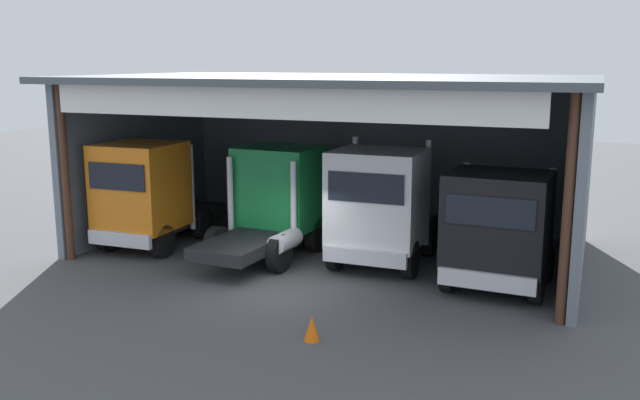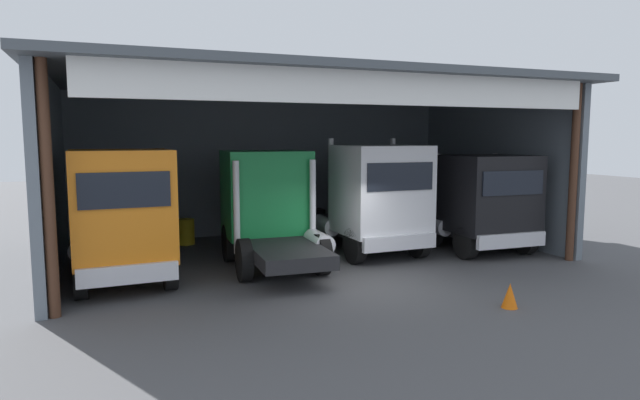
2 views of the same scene
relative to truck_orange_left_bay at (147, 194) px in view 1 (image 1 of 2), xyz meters
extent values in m
plane|color=#4C4C4F|center=(5.70, -2.16, -1.80)|extent=(80.00, 80.00, 0.00)
cube|color=slate|center=(5.70, 6.28, 0.88)|extent=(14.82, 0.24, 5.36)
cube|color=slate|center=(-1.70, 2.06, 0.88)|extent=(0.24, 8.44, 5.36)
cube|color=slate|center=(13.11, 2.06, 0.88)|extent=(0.24, 8.44, 5.36)
cube|color=#474E55|center=(5.70, 1.67, 3.66)|extent=(15.42, 9.22, 0.20)
cylinder|color=#4C2D1E|center=(-1.45, -2.01, 0.88)|extent=(0.24, 0.24, 5.36)
cylinder|color=#4C2D1E|center=(12.86, -2.01, 0.88)|extent=(0.24, 0.24, 5.36)
cube|color=white|center=(5.70, -2.47, 3.21)|extent=(13.33, 0.12, 0.90)
cube|color=orange|center=(0.03, -0.34, 0.32)|extent=(2.38, 2.38, 2.71)
cube|color=black|center=(0.05, -1.52, 0.79)|extent=(1.99, 0.10, 0.81)
cube|color=silver|center=(0.05, -1.55, -1.14)|extent=(2.22, 0.21, 0.44)
cube|color=#232326|center=(-0.02, 1.72, -1.11)|extent=(1.83, 3.78, 0.36)
cylinder|color=silver|center=(1.05, 1.00, 0.12)|extent=(0.18, 0.18, 2.81)
cylinder|color=silver|center=(-1.05, 0.96, 0.12)|extent=(0.18, 0.18, 2.81)
cylinder|color=silver|center=(-1.06, 1.40, -0.99)|extent=(0.59, 1.21, 0.56)
cylinder|color=black|center=(1.05, -0.78, -1.29)|extent=(0.32, 1.04, 1.03)
cylinder|color=black|center=(-0.98, -0.82, -1.29)|extent=(0.32, 1.04, 1.03)
cylinder|color=black|center=(1.00, 1.74, -1.29)|extent=(0.32, 1.04, 1.03)
cylinder|color=black|center=(-1.03, 1.70, -1.29)|extent=(0.32, 1.04, 1.03)
cube|color=#197F3D|center=(4.14, 1.27, 0.29)|extent=(2.56, 2.21, 2.55)
cube|color=black|center=(4.20, 2.33, 0.74)|extent=(2.07, 0.18, 0.77)
cube|color=silver|center=(4.21, 2.36, -1.08)|extent=(2.32, 0.29, 0.44)
cube|color=#232326|center=(4.03, -0.76, -1.05)|extent=(2.04, 3.80, 0.36)
cylinder|color=silver|center=(2.98, 0.15, 0.05)|extent=(0.18, 0.18, 2.57)
cylinder|color=silver|center=(5.17, 0.03, 0.05)|extent=(0.18, 0.18, 2.57)
cylinder|color=silver|center=(5.14, -0.52, -0.93)|extent=(0.63, 1.23, 0.56)
cylinder|color=black|center=(3.10, 1.75, -1.23)|extent=(0.37, 1.15, 1.14)
cylinder|color=black|center=(5.24, 1.63, -1.23)|extent=(0.37, 1.15, 1.14)
cylinder|color=black|center=(2.96, -0.70, -1.23)|extent=(0.37, 1.15, 1.14)
cylinder|color=black|center=(5.09, -0.82, -1.23)|extent=(0.37, 1.15, 1.14)
cube|color=white|center=(7.62, 0.49, 0.36)|extent=(2.54, 2.30, 2.73)
cube|color=black|center=(7.63, -0.68, 0.83)|extent=(2.15, 0.07, 0.82)
cube|color=silver|center=(7.63, -0.71, -1.11)|extent=(2.41, 0.17, 0.44)
cube|color=#232326|center=(7.61, 2.52, -1.08)|extent=(1.92, 3.71, 0.36)
cylinder|color=silver|center=(8.76, 1.79, 0.34)|extent=(0.18, 0.18, 3.19)
cylinder|color=silver|center=(6.48, 1.77, 0.34)|extent=(0.18, 0.18, 3.19)
cylinder|color=silver|center=(6.47, 2.21, -0.96)|extent=(0.57, 1.20, 0.56)
cylinder|color=black|center=(8.74, 0.03, -1.26)|extent=(0.31, 1.09, 1.09)
cylinder|color=black|center=(6.51, 0.02, -1.26)|extent=(0.31, 1.09, 1.09)
cylinder|color=black|center=(8.73, 2.53, -1.26)|extent=(0.31, 1.09, 1.09)
cylinder|color=black|center=(6.50, 2.51, -1.26)|extent=(0.31, 1.09, 1.09)
cube|color=black|center=(11.12, -0.31, 0.17)|extent=(2.65, 2.37, 2.45)
cube|color=black|center=(11.07, -1.46, 0.60)|extent=(2.17, 0.16, 0.73)
cube|color=silver|center=(11.06, -1.49, -1.15)|extent=(2.43, 0.27, 0.44)
cube|color=#232326|center=(11.19, 1.24, -1.12)|extent=(2.04, 2.91, 0.36)
cylinder|color=silver|center=(12.32, 0.92, 0.06)|extent=(0.18, 0.18, 2.72)
cylinder|color=silver|center=(10.03, 1.02, 0.06)|extent=(0.18, 0.18, 2.72)
cylinder|color=silver|center=(10.03, 1.00, -1.00)|extent=(0.61, 1.22, 0.56)
cylinder|color=black|center=(12.22, -0.81, -1.30)|extent=(0.35, 1.02, 1.00)
cylinder|color=black|center=(9.97, -0.71, -1.30)|extent=(0.35, 1.02, 1.00)
cylinder|color=black|center=(12.31, 1.19, -1.30)|extent=(0.35, 1.02, 1.00)
cylinder|color=black|center=(10.06, 1.30, -1.30)|extent=(0.35, 1.02, 1.00)
cylinder|color=gold|center=(2.27, 4.92, -1.35)|extent=(0.58, 0.58, 0.90)
cube|color=black|center=(7.05, 5.01, -1.30)|extent=(0.90, 0.60, 1.00)
cone|color=orange|center=(7.89, -5.09, -1.52)|extent=(0.36, 0.36, 0.56)
camera|label=1|loc=(13.38, -18.23, 4.19)|focal=38.88mm
camera|label=2|loc=(-0.41, -14.42, 1.98)|focal=30.57mm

